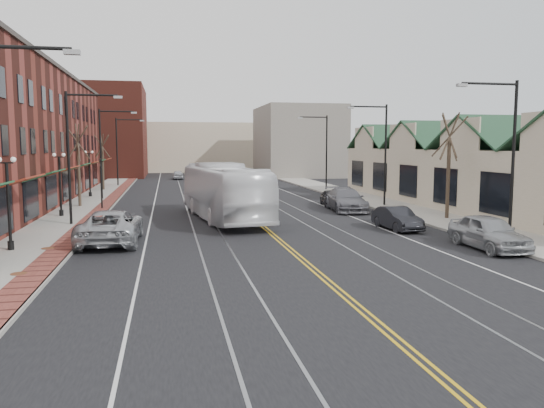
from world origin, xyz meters
name	(u,v)px	position (x,y,z in m)	size (l,w,h in m)	color
ground	(329,283)	(0.00, 0.00, 0.00)	(160.00, 160.00, 0.00)	black
sidewalk_left	(74,217)	(-12.00, 20.00, 0.07)	(4.00, 120.00, 0.15)	gray
sidewalk_right	(401,208)	(12.00, 20.00, 0.07)	(4.00, 120.00, 0.15)	gray
building_right	(472,179)	(18.00, 20.00, 2.30)	(8.00, 36.00, 4.60)	#C4B597
backdrop_left	(100,132)	(-16.00, 70.00, 7.00)	(14.00, 18.00, 14.00)	maroon
backdrop_mid	(197,147)	(0.00, 85.00, 4.50)	(22.00, 14.00, 9.00)	#C4B597
backdrop_right	(298,142)	(15.00, 65.00, 5.50)	(12.00, 16.00, 11.00)	slate
streetlight_l_1	(76,144)	(-11.05, 16.00, 5.03)	(3.33, 0.25, 8.00)	black
streetlight_l_2	(106,144)	(-11.05, 32.00, 5.03)	(3.33, 0.25, 8.00)	black
streetlight_l_3	(121,144)	(-11.05, 48.00, 5.03)	(3.33, 0.25, 8.00)	black
streetlight_r_0	(506,144)	(11.05, 6.00, 5.03)	(3.33, 0.25, 8.00)	black
streetlight_r_1	(380,144)	(11.05, 22.00, 5.03)	(3.33, 0.25, 8.00)	black
streetlight_r_2	(323,144)	(11.05, 38.00, 5.03)	(3.33, 0.25, 8.00)	black
lamppost_l_1	(9,206)	(-12.80, 8.00, 2.20)	(0.84, 0.28, 4.27)	black
lamppost_l_2	(60,186)	(-12.80, 20.00, 2.20)	(0.84, 0.28, 4.27)	black
lamppost_l_3	(90,175)	(-12.80, 34.00, 2.20)	(0.84, 0.28, 4.27)	black
tree_left_near	(78,163)	(-12.50, 26.00, 3.51)	(1.78, 1.37, 6.48)	#382B21
tree_left_far	(103,161)	(-12.50, 42.00, 3.28)	(1.66, 1.28, 6.02)	#382B21
tree_right_mid	(449,163)	(12.50, 14.00, 3.75)	(1.90, 1.46, 6.93)	#382B21
manhole_mid	(19,274)	(-11.20, 3.00, 0.16)	(0.60, 0.60, 0.02)	#592D19
manhole_far	(48,248)	(-11.20, 8.00, 0.16)	(0.60, 0.60, 0.02)	#592D19
traffic_signal	(101,179)	(-10.60, 24.00, 2.35)	(0.18, 0.15, 3.80)	black
transit_bus	(224,192)	(-2.00, 16.97, 1.87)	(3.14, 13.40, 3.73)	white
parked_suv	(111,227)	(-8.50, 9.57, 0.86)	(2.85, 6.19, 1.72)	#A9ACB0
parked_car_a	(489,232)	(9.30, 4.49, 0.83)	(1.95, 4.86, 1.66)	#979A9E
parked_car_b	(397,218)	(7.52, 10.82, 0.67)	(1.42, 4.08, 1.34)	black
parked_car_c	(346,200)	(7.50, 19.87, 0.85)	(2.38, 5.86, 1.70)	slate
parked_car_d	(332,198)	(7.50, 23.36, 0.67)	(1.57, 3.90, 1.33)	black
distant_car_left	(206,180)	(-1.00, 46.66, 0.71)	(1.51, 4.32, 1.42)	black
distant_car_right	(250,187)	(2.50, 34.89, 0.75)	(2.09, 5.14, 1.49)	slate
distant_car_far	(178,175)	(-4.15, 59.90, 0.66)	(1.55, 3.86, 1.31)	#ADAEB4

